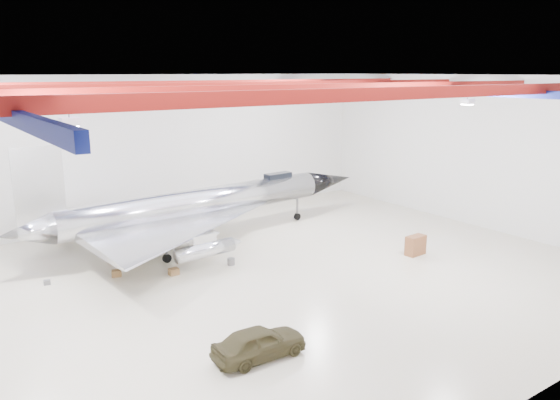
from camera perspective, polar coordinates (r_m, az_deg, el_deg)
floor at (r=30.17m, az=-3.62°, el=-8.59°), size 40.00×40.00×0.00m
wall_back at (r=41.96m, az=-14.53°, el=5.04°), size 40.00×0.00×40.00m
wall_right at (r=42.37m, az=20.09°, el=4.73°), size 0.00×30.00×30.00m
ceiling at (r=27.99m, az=-3.96°, el=12.80°), size 40.00×40.00×0.00m
ceiling_structure at (r=28.01m, az=-3.94°, el=11.41°), size 39.50×29.50×1.08m
jet_aircraft at (r=36.81m, az=-8.41°, el=-0.72°), size 26.81×16.32×7.31m
jeep at (r=22.55m, az=-2.19°, el=-14.66°), size 3.96×1.71×1.33m
desk at (r=35.28m, az=13.98°, el=-4.61°), size 1.39×0.77×1.23m
crate_ply at (r=32.21m, az=-16.70°, el=-7.35°), size 0.64×0.58×0.37m
toolbox_red at (r=35.16m, az=-17.18°, el=-5.64°), size 0.52×0.43×0.34m
engine_drum at (r=32.76m, az=-5.14°, el=-6.43°), size 0.54×0.54×0.40m
parts_bin at (r=34.75m, az=-7.51°, el=-5.33°), size 0.66×0.58×0.39m
crate_small at (r=32.32m, az=-23.17°, el=-7.93°), size 0.39×0.34×0.25m
oil_barrel at (r=31.68m, az=-11.04°, el=-7.35°), size 0.55×0.44×0.38m
spares_box at (r=38.83m, az=-9.96°, el=-3.46°), size 0.45×0.45×0.33m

